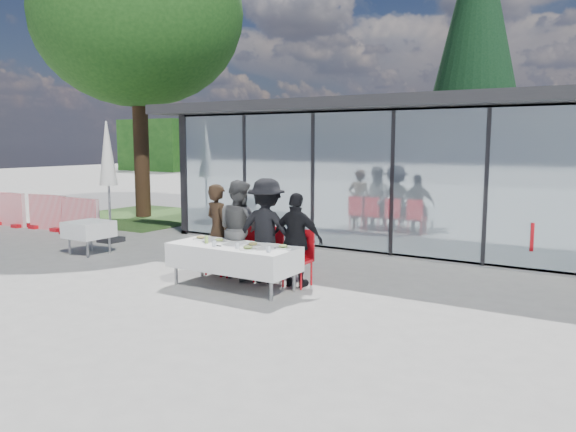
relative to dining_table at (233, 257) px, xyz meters
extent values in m
plane|color=gray|center=(0.34, -0.17, -0.54)|extent=(90.00, 90.00, 0.00)
cube|color=gray|center=(2.34, 7.83, -0.49)|extent=(14.00, 8.00, 0.10)
cube|color=black|center=(2.34, 11.73, 1.06)|extent=(14.00, 0.20, 3.20)
cube|color=black|center=(-4.56, 7.83, 1.06)|extent=(0.20, 8.00, 3.20)
cube|color=silver|center=(2.34, 3.86, 1.06)|extent=(13.60, 0.06, 3.10)
cube|color=#2D2D30|center=(2.34, 7.43, 2.78)|extent=(14.80, 8.80, 0.24)
cube|color=#262628|center=(-4.46, 3.86, 1.06)|extent=(0.08, 0.10, 3.10)
cube|color=#262628|center=(-2.52, 3.86, 1.06)|extent=(0.08, 0.10, 3.10)
cube|color=#262628|center=(-0.57, 3.86, 1.06)|extent=(0.08, 0.10, 3.10)
cube|color=#262628|center=(1.37, 3.86, 1.06)|extent=(0.08, 0.10, 3.10)
cube|color=#262628|center=(3.31, 3.86, 1.06)|extent=(0.08, 0.10, 3.10)
cube|color=#B80C14|center=(-0.16, 6.33, -0.09)|extent=(0.45, 0.45, 0.90)
cube|color=#B80C14|center=(1.34, 6.83, -0.09)|extent=(0.45, 0.45, 0.90)
cube|color=#B80C14|center=(3.84, 6.33, -0.09)|extent=(0.45, 0.45, 0.90)
cube|color=#163C13|center=(-29.66, 27.83, 1.66)|extent=(6.50, 2.00, 4.40)
cube|color=#163C13|center=(-21.66, 27.83, 1.66)|extent=(6.50, 2.00, 4.40)
cube|color=#163C13|center=(-13.66, 27.83, 1.66)|extent=(6.50, 2.00, 4.40)
cube|color=#163C13|center=(-5.66, 27.83, 1.66)|extent=(6.50, 2.00, 4.40)
cube|color=#163C13|center=(2.34, 27.83, 1.66)|extent=(6.50, 2.00, 4.40)
cube|color=white|center=(0.00, 0.00, 0.00)|extent=(2.26, 0.96, 0.42)
cylinder|color=gray|center=(-1.00, -0.35, -0.18)|extent=(0.06, 0.06, 0.71)
cylinder|color=gray|center=(1.00, -0.35, -0.18)|extent=(0.06, 0.06, 0.71)
cylinder|color=gray|center=(-1.00, 0.35, -0.18)|extent=(0.06, 0.06, 0.71)
cylinder|color=gray|center=(1.00, 0.35, -0.18)|extent=(0.06, 0.06, 0.71)
imported|color=#2F2015|center=(-0.83, 0.64, 0.32)|extent=(0.80, 0.80, 1.72)
cube|color=#B80C14|center=(-0.83, 0.66, -0.09)|extent=(0.44, 0.44, 0.05)
cube|color=#B80C14|center=(-0.83, 0.86, 0.16)|extent=(0.44, 0.04, 0.55)
cylinder|color=#B80C14|center=(-1.01, 0.48, -0.32)|extent=(0.04, 0.04, 0.43)
cylinder|color=#B80C14|center=(-0.65, 0.48, -0.32)|extent=(0.04, 0.04, 0.43)
cylinder|color=#B80C14|center=(-1.01, 0.84, -0.32)|extent=(0.04, 0.04, 0.43)
cylinder|color=#B80C14|center=(-0.65, 0.84, -0.32)|extent=(0.04, 0.04, 0.43)
imported|color=#515151|center=(-0.34, 0.64, 0.37)|extent=(1.11, 1.11, 1.81)
cube|color=#B80C14|center=(-0.34, 0.66, -0.09)|extent=(0.44, 0.44, 0.05)
cube|color=#B80C14|center=(-0.34, 0.86, 0.16)|extent=(0.44, 0.04, 0.55)
cylinder|color=#B80C14|center=(-0.52, 0.48, -0.32)|extent=(0.04, 0.04, 0.43)
cylinder|color=#B80C14|center=(-0.16, 0.48, -0.32)|extent=(0.04, 0.04, 0.43)
cylinder|color=#B80C14|center=(-0.52, 0.84, -0.32)|extent=(0.04, 0.04, 0.43)
cylinder|color=#B80C14|center=(-0.16, 0.84, -0.32)|extent=(0.04, 0.04, 0.43)
imported|color=black|center=(0.26, 0.64, 0.39)|extent=(1.36, 1.36, 1.86)
cube|color=#B80C14|center=(0.26, 0.66, -0.09)|extent=(0.44, 0.44, 0.05)
cube|color=#B80C14|center=(0.26, 0.86, 0.16)|extent=(0.44, 0.04, 0.55)
cylinder|color=#B80C14|center=(0.08, 0.48, -0.32)|extent=(0.04, 0.04, 0.43)
cylinder|color=#B80C14|center=(0.44, 0.48, -0.32)|extent=(0.04, 0.04, 0.43)
cylinder|color=#B80C14|center=(0.08, 0.84, -0.32)|extent=(0.04, 0.04, 0.43)
cylinder|color=#B80C14|center=(0.44, 0.84, -0.32)|extent=(0.04, 0.04, 0.43)
imported|color=black|center=(0.88, 0.64, 0.28)|extent=(1.04, 1.04, 1.63)
cube|color=#B80C14|center=(0.88, 0.66, -0.09)|extent=(0.44, 0.44, 0.05)
cube|color=#B80C14|center=(0.88, 0.86, 0.16)|extent=(0.44, 0.04, 0.55)
cylinder|color=#B80C14|center=(0.70, 0.48, -0.32)|extent=(0.04, 0.04, 0.43)
cylinder|color=#B80C14|center=(1.06, 0.48, -0.32)|extent=(0.04, 0.04, 0.43)
cylinder|color=#B80C14|center=(0.70, 0.84, -0.32)|extent=(0.04, 0.04, 0.43)
cylinder|color=#B80C14|center=(1.06, 0.84, -0.32)|extent=(0.04, 0.04, 0.43)
cylinder|color=white|center=(-0.84, 0.13, 0.22)|extent=(0.29, 0.29, 0.01)
ellipsoid|color=tan|center=(-0.84, 0.13, 0.25)|extent=(0.15, 0.15, 0.05)
cylinder|color=white|center=(-0.37, 0.10, 0.22)|extent=(0.29, 0.29, 0.01)
ellipsoid|color=#3F6F29|center=(-0.37, 0.10, 0.25)|extent=(0.15, 0.15, 0.05)
cylinder|color=white|center=(0.36, 0.08, 0.22)|extent=(0.29, 0.29, 0.01)
ellipsoid|color=tan|center=(0.36, 0.08, 0.25)|extent=(0.15, 0.15, 0.05)
cylinder|color=white|center=(0.90, 0.17, 0.22)|extent=(0.29, 0.29, 0.01)
ellipsoid|color=#3F6F29|center=(0.90, 0.17, 0.25)|extent=(0.15, 0.15, 0.05)
cylinder|color=white|center=(0.46, -0.22, 0.22)|extent=(0.29, 0.29, 0.01)
ellipsoid|color=#3F6F29|center=(0.46, -0.22, 0.25)|extent=(0.15, 0.15, 0.05)
cylinder|color=#89B34A|center=(-0.49, -0.12, 0.28)|extent=(0.06, 0.06, 0.14)
cylinder|color=silver|center=(-0.19, -0.28, 0.26)|extent=(0.07, 0.07, 0.10)
cylinder|color=silver|center=(0.87, -0.21, 0.26)|extent=(0.07, 0.07, 0.10)
cylinder|color=silver|center=(0.25, -0.22, 0.26)|extent=(0.07, 0.07, 0.10)
cube|color=black|center=(-0.15, -0.23, 0.22)|extent=(0.14, 0.03, 0.01)
cube|color=white|center=(-4.51, 0.66, 0.02)|extent=(0.86, 0.86, 0.36)
cylinder|color=gray|center=(-4.81, 0.36, -0.18)|extent=(0.05, 0.05, 0.72)
cylinder|color=gray|center=(-4.21, 0.36, -0.18)|extent=(0.05, 0.05, 0.72)
cylinder|color=gray|center=(-4.81, 0.96, -0.18)|extent=(0.05, 0.05, 0.72)
cylinder|color=gray|center=(-4.21, 0.96, -0.18)|extent=(0.05, 0.05, 0.72)
cube|color=#B80C14|center=(4.28, 4.09, -0.09)|extent=(0.58, 0.58, 0.05)
cube|color=#B80C14|center=(4.36, 3.91, 0.16)|extent=(0.42, 0.22, 0.55)
cylinder|color=#B80C14|center=(4.10, 3.91, -0.32)|extent=(0.04, 0.04, 0.43)
cylinder|color=#B80C14|center=(4.46, 3.91, -0.32)|extent=(0.04, 0.04, 0.43)
cylinder|color=#B80C14|center=(4.10, 4.27, -0.32)|extent=(0.04, 0.04, 0.43)
cylinder|color=#B80C14|center=(4.46, 4.27, -0.32)|extent=(0.04, 0.04, 0.43)
cube|color=black|center=(-5.32, 1.96, -0.48)|extent=(0.50, 0.50, 0.12)
cylinder|color=gray|center=(-5.32, 1.96, 0.81)|extent=(0.06, 0.06, 2.70)
cone|color=silver|center=(-5.32, 1.96, 1.68)|extent=(0.44, 0.44, 1.57)
cube|color=red|center=(-6.83, 2.26, -0.04)|extent=(1.40, 0.12, 1.00)
cube|color=#B80C14|center=(-7.33, 2.26, -0.49)|extent=(0.30, 0.45, 0.10)
cube|color=#B80C14|center=(-6.33, 2.26, -0.49)|extent=(0.30, 0.45, 0.10)
cube|color=red|center=(-8.43, 2.41, -0.04)|extent=(1.40, 0.22, 1.00)
cube|color=#B80C14|center=(-8.93, 2.41, -0.49)|extent=(0.30, 0.45, 0.10)
cube|color=#B80C14|center=(-7.93, 2.41, -0.49)|extent=(0.30, 0.45, 0.10)
cube|color=red|center=(-10.03, 2.26, -0.04)|extent=(1.40, 0.12, 1.00)
cube|color=#B80C14|center=(-10.53, 2.26, -0.49)|extent=(0.30, 0.45, 0.10)
cube|color=#B80C14|center=(-9.53, 2.26, -0.49)|extent=(0.30, 0.45, 0.10)
cylinder|color=#382316|center=(-8.16, 5.83, 1.66)|extent=(0.50, 0.50, 4.40)
ellipsoid|color=#163C13|center=(-8.16, 5.83, 5.96)|extent=(7.04, 6.40, 5.76)
cylinder|color=#382316|center=(0.84, 12.83, 0.46)|extent=(0.44, 0.44, 2.00)
cone|color=black|center=(0.84, 12.83, 5.46)|extent=(4.00, 4.00, 9.00)
cube|color=#385926|center=(-8.16, 5.83, -0.53)|extent=(5.00, 5.00, 0.02)
camera|label=1|loc=(5.72, -7.55, 1.96)|focal=35.00mm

